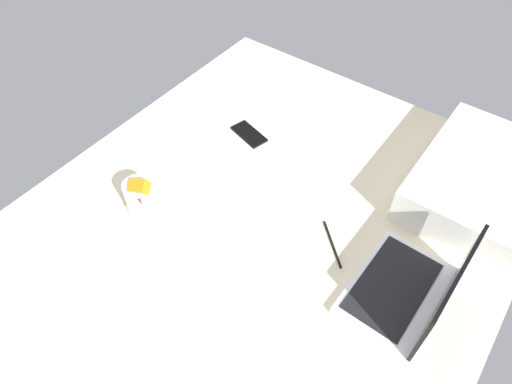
% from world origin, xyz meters
% --- Properties ---
extents(bed_mattress, '(1.80, 1.40, 0.18)m').
position_xyz_m(bed_mattress, '(0.00, 0.00, 0.09)').
color(bed_mattress, beige).
rests_on(bed_mattress, ground).
extents(laptop, '(0.33, 0.24, 0.23)m').
position_xyz_m(laptop, '(-0.10, 0.47, 0.22)').
color(laptop, silver).
rests_on(laptop, bed_mattress).
extents(snack_cup, '(0.09, 0.10, 0.15)m').
position_xyz_m(snack_cup, '(0.10, -0.35, 0.24)').
color(snack_cup, silver).
rests_on(snack_cup, bed_mattress).
extents(cell_phone, '(0.10, 0.15, 0.01)m').
position_xyz_m(cell_phone, '(-0.38, -0.28, 0.18)').
color(cell_phone, black).
rests_on(cell_phone, bed_mattress).
extents(pillow, '(0.52, 0.36, 0.13)m').
position_xyz_m(pillow, '(-0.58, 0.48, 0.24)').
color(pillow, white).
rests_on(pillow, bed_mattress).
extents(charger_cable, '(0.12, 0.13, 0.01)m').
position_xyz_m(charger_cable, '(-0.14, 0.21, 0.18)').
color(charger_cable, black).
rests_on(charger_cable, bed_mattress).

